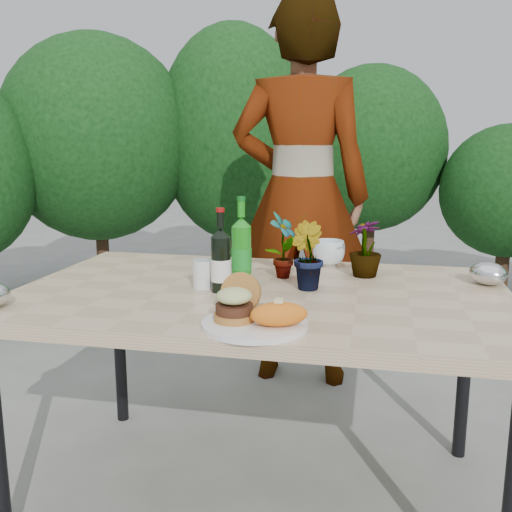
% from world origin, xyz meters
% --- Properties ---
extents(ground, '(80.00, 80.00, 0.00)m').
position_xyz_m(ground, '(0.00, 0.00, 0.00)').
color(ground, slate).
rests_on(ground, ground).
extents(patio_table, '(1.60, 1.00, 0.75)m').
position_xyz_m(patio_table, '(0.00, 0.00, 0.69)').
color(patio_table, tan).
rests_on(patio_table, ground).
extents(shrub_hedge, '(6.86, 4.96, 2.15)m').
position_xyz_m(shrub_hedge, '(-0.23, 1.63, 1.12)').
color(shrub_hedge, '#382316').
rests_on(shrub_hedge, ground).
extents(dinner_plate, '(0.28, 0.28, 0.01)m').
position_xyz_m(dinner_plate, '(0.06, -0.38, 0.76)').
color(dinner_plate, white).
rests_on(dinner_plate, patio_table).
extents(burger_stack, '(0.11, 0.16, 0.11)m').
position_xyz_m(burger_stack, '(0.00, -0.36, 0.81)').
color(burger_stack, '#B7722D').
rests_on(burger_stack, dinner_plate).
extents(sweet_potato, '(0.17, 0.12, 0.06)m').
position_xyz_m(sweet_potato, '(0.13, -0.40, 0.80)').
color(sweet_potato, orange).
rests_on(sweet_potato, dinner_plate).
extents(grilled_veg, '(0.08, 0.05, 0.03)m').
position_xyz_m(grilled_veg, '(0.08, -0.28, 0.78)').
color(grilled_veg, olive).
rests_on(grilled_veg, dinner_plate).
extents(wine_bottle, '(0.07, 0.07, 0.27)m').
position_xyz_m(wine_bottle, '(-0.12, -0.05, 0.85)').
color(wine_bottle, black).
rests_on(wine_bottle, patio_table).
extents(sparkling_water, '(0.07, 0.07, 0.29)m').
position_xyz_m(sparkling_water, '(-0.09, 0.12, 0.86)').
color(sparkling_water, '#1A8518').
rests_on(sparkling_water, patio_table).
extents(plastic_cup, '(0.07, 0.07, 0.09)m').
position_xyz_m(plastic_cup, '(-0.19, -0.01, 0.80)').
color(plastic_cup, silver).
rests_on(plastic_cup, patio_table).
extents(seedling_left, '(0.13, 0.15, 0.24)m').
position_xyz_m(seedling_left, '(0.04, 0.18, 0.87)').
color(seedling_left, '#24561D').
rests_on(seedling_left, patio_table).
extents(seedling_mid, '(0.16, 0.16, 0.22)m').
position_xyz_m(seedling_mid, '(0.14, 0.05, 0.86)').
color(seedling_mid, '#225D1F').
rests_on(seedling_mid, patio_table).
extents(seedling_right, '(0.16, 0.16, 0.21)m').
position_xyz_m(seedling_right, '(0.33, 0.27, 0.85)').
color(seedling_right, '#2A571E').
rests_on(seedling_right, patio_table).
extents(blue_bowl, '(0.15, 0.15, 0.10)m').
position_xyz_m(blue_bowl, '(0.18, 0.42, 0.80)').
color(blue_bowl, white).
rests_on(blue_bowl, patio_table).
extents(foil_packet_right, '(0.17, 0.17, 0.08)m').
position_xyz_m(foil_packet_right, '(0.74, 0.23, 0.79)').
color(foil_packet_right, silver).
rests_on(foil_packet_right, patio_table).
extents(person, '(0.71, 0.48, 1.92)m').
position_xyz_m(person, '(-0.02, 1.06, 0.96)').
color(person, '#935F49').
rests_on(person, ground).
extents(terracotta_pot, '(0.17, 0.17, 0.14)m').
position_xyz_m(terracotta_pot, '(-1.85, 2.00, 0.07)').
color(terracotta_pot, '#C04B31').
rests_on(terracotta_pot, ground).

